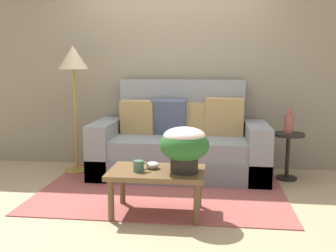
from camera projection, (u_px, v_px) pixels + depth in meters
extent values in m
plane|color=tan|center=(161.00, 192.00, 4.10)|extent=(14.00, 14.00, 0.00)
cube|color=gray|center=(173.00, 57.00, 5.02)|extent=(6.40, 0.12, 2.89)
cube|color=#994C47|center=(162.00, 189.00, 4.20)|extent=(2.60, 1.87, 0.01)
cube|color=slate|center=(179.00, 166.00, 4.68)|extent=(2.10, 0.88, 0.26)
cube|color=gray|center=(179.00, 147.00, 4.62)|extent=(1.58, 0.80, 0.22)
cube|color=gray|center=(182.00, 116.00, 4.94)|extent=(1.58, 0.16, 0.92)
cube|color=gray|center=(105.00, 148.00, 4.75)|extent=(0.26, 0.88, 0.66)
cube|color=gray|center=(257.00, 152.00, 4.54)|extent=(0.26, 0.88, 0.66)
cube|color=tan|center=(192.00, 119.00, 4.79)|extent=(0.41, 0.16, 0.41)
cube|color=tan|center=(138.00, 117.00, 4.85)|extent=(0.44, 0.23, 0.44)
cube|color=tan|center=(224.00, 117.00, 4.72)|extent=(0.47, 0.20, 0.47)
cube|color=#4C5670|center=(169.00, 117.00, 4.80)|extent=(0.46, 0.26, 0.46)
cylinder|color=brown|center=(111.00, 201.00, 3.31)|extent=(0.05, 0.05, 0.37)
cylinder|color=brown|center=(197.00, 204.00, 3.23)|extent=(0.05, 0.05, 0.37)
cylinder|color=brown|center=(122.00, 186.00, 3.73)|extent=(0.05, 0.05, 0.37)
cylinder|color=brown|center=(199.00, 189.00, 3.64)|extent=(0.05, 0.05, 0.37)
cube|color=brown|center=(157.00, 172.00, 3.44)|extent=(0.86, 0.54, 0.04)
cylinder|color=black|center=(286.00, 178.00, 4.57)|extent=(0.24, 0.24, 0.03)
cylinder|color=black|center=(287.00, 156.00, 4.53)|extent=(0.04, 0.04, 0.50)
cylinder|color=black|center=(289.00, 134.00, 4.49)|extent=(0.37, 0.37, 0.03)
cylinder|color=olive|center=(77.00, 171.00, 4.88)|extent=(0.31, 0.31, 0.03)
cylinder|color=olive|center=(75.00, 120.00, 4.78)|extent=(0.03, 0.03, 1.26)
cone|color=#C6B289|center=(73.00, 57.00, 4.66)|extent=(0.37, 0.37, 0.29)
cylinder|color=black|center=(184.00, 163.00, 3.37)|extent=(0.24, 0.24, 0.15)
ellipsoid|color=#286028|center=(184.00, 144.00, 3.34)|extent=(0.43, 0.43, 0.29)
ellipsoid|color=beige|center=(184.00, 136.00, 3.33)|extent=(0.37, 0.37, 0.16)
cylinder|color=#3D664C|center=(138.00, 166.00, 3.38)|extent=(0.09, 0.09, 0.10)
torus|color=#3D664C|center=(145.00, 166.00, 3.37)|extent=(0.07, 0.01, 0.07)
cylinder|color=silver|center=(153.00, 168.00, 3.49)|extent=(0.05, 0.05, 0.02)
ellipsoid|color=silver|center=(153.00, 165.00, 3.48)|extent=(0.12, 0.12, 0.05)
cylinder|color=#934C42|center=(289.00, 124.00, 4.48)|extent=(0.11, 0.11, 0.22)
cylinder|color=#934C42|center=(290.00, 111.00, 4.46)|extent=(0.05, 0.05, 0.07)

